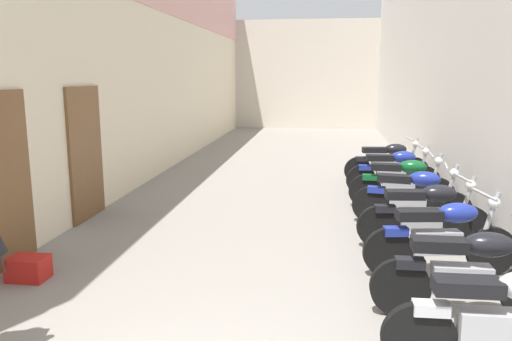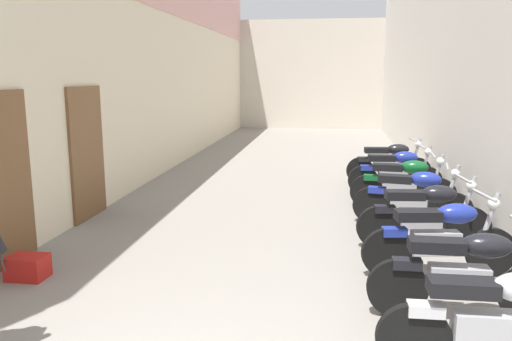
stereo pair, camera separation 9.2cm
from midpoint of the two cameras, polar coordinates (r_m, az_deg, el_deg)
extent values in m
plane|color=gray|center=(10.64, 3.72, -2.11)|extent=(36.40, 36.40, 0.00)
cube|color=beige|center=(13.06, -10.67, 15.43)|extent=(0.40, 20.40, 6.93)
cube|color=brown|center=(6.90, -26.55, -1.02)|extent=(0.06, 1.10, 2.20)
cube|color=brown|center=(8.76, -18.43, 1.88)|extent=(0.06, 1.10, 2.20)
cube|color=silver|center=(12.70, 20.70, 17.40)|extent=(0.40, 20.40, 7.95)
cube|color=beige|center=(23.55, 6.40, 10.79)|extent=(9.28, 2.00, 4.76)
cylinder|color=black|center=(4.43, 18.09, -17.77)|extent=(0.60, 0.09, 0.60)
cube|color=#9E9EA3|center=(4.52, 25.63, -16.01)|extent=(0.56, 0.21, 0.28)
cube|color=black|center=(4.32, 23.05, -12.14)|extent=(0.52, 0.23, 0.12)
cube|color=#B7B7BC|center=(4.33, 19.37, -14.69)|extent=(0.28, 0.15, 0.10)
cylinder|color=black|center=(5.30, 16.28, -12.74)|extent=(0.60, 0.09, 0.60)
cube|color=#9E9EA3|center=(5.37, 22.54, -11.43)|extent=(0.56, 0.21, 0.28)
ellipsoid|color=black|center=(5.32, 25.24, -7.75)|extent=(0.48, 0.27, 0.24)
cube|color=black|center=(5.20, 20.35, -8.01)|extent=(0.52, 0.23, 0.12)
cube|color=black|center=(5.22, 17.32, -10.10)|extent=(0.28, 0.14, 0.10)
cylinder|color=black|center=(6.68, 25.56, -8.40)|extent=(0.61, 0.17, 0.60)
cylinder|color=black|center=(6.24, 15.07, -9.03)|extent=(0.61, 0.17, 0.60)
cube|color=#9E9EA3|center=(6.38, 20.15, -7.75)|extent=(0.58, 0.28, 0.28)
ellipsoid|color=navy|center=(6.36, 22.30, -4.56)|extent=(0.51, 0.33, 0.24)
cube|color=black|center=(6.20, 18.36, -4.87)|extent=(0.55, 0.30, 0.12)
cylinder|color=#9E9EA3|center=(6.55, 25.25, -5.54)|extent=(0.25, 0.10, 0.77)
cylinder|color=#9E9EA3|center=(6.44, 24.94, -2.57)|extent=(0.13, 0.58, 0.04)
sphere|color=silver|center=(6.51, 25.83, -3.41)|extent=(0.14, 0.14, 0.14)
cube|color=navy|center=(6.18, 15.91, -6.73)|extent=(0.30, 0.18, 0.10)
cylinder|color=black|center=(7.57, 23.45, -6.03)|extent=(0.61, 0.14, 0.60)
cylinder|color=black|center=(7.22, 14.09, -6.25)|extent=(0.61, 0.14, 0.60)
cube|color=#9E9EA3|center=(7.32, 18.56, -5.27)|extent=(0.58, 0.26, 0.28)
ellipsoid|color=black|center=(7.30, 20.47, -2.52)|extent=(0.50, 0.31, 0.24)
cube|color=black|center=(7.18, 16.96, -2.69)|extent=(0.54, 0.27, 0.12)
cylinder|color=#9E9EA3|center=(7.46, 23.15, -3.47)|extent=(0.25, 0.08, 0.77)
cylinder|color=#9E9EA3|center=(7.36, 22.84, -0.84)|extent=(0.09, 0.58, 0.04)
sphere|color=silver|center=(7.42, 23.65, -1.59)|extent=(0.14, 0.14, 0.14)
cube|color=black|center=(7.16, 14.81, -4.25)|extent=(0.29, 0.17, 0.10)
cylinder|color=black|center=(8.36, 21.91, -4.36)|extent=(0.60, 0.18, 0.60)
cylinder|color=black|center=(8.36, 13.33, -3.86)|extent=(0.60, 0.18, 0.60)
cube|color=#9E9EA3|center=(8.31, 17.32, -3.30)|extent=(0.59, 0.29, 0.28)
ellipsoid|color=navy|center=(8.23, 19.06, -0.97)|extent=(0.52, 0.34, 0.24)
cube|color=black|center=(8.24, 15.85, -0.91)|extent=(0.55, 0.31, 0.12)
cylinder|color=#9E9EA3|center=(8.28, 21.59, -2.00)|extent=(0.25, 0.10, 0.77)
cylinder|color=#9E9EA3|center=(8.21, 21.28, 0.41)|extent=(0.14, 0.58, 0.04)
sphere|color=silver|center=(8.23, 22.06, -0.32)|extent=(0.14, 0.14, 0.14)
cube|color=navy|center=(8.30, 13.96, -2.16)|extent=(0.30, 0.19, 0.10)
cylinder|color=black|center=(9.40, 20.41, -2.63)|extent=(0.60, 0.13, 0.60)
cylinder|color=black|center=(9.32, 12.77, -2.33)|extent=(0.60, 0.13, 0.60)
cube|color=#9E9EA3|center=(9.31, 16.34, -1.75)|extent=(0.57, 0.25, 0.28)
ellipsoid|color=#0F5123|center=(9.26, 17.88, 0.36)|extent=(0.50, 0.30, 0.24)
cube|color=black|center=(9.23, 15.03, 0.36)|extent=(0.54, 0.26, 0.12)
cylinder|color=#9E9EA3|center=(9.32, 20.12, -0.52)|extent=(0.25, 0.08, 0.77)
cylinder|color=#9E9EA3|center=(9.25, 19.83, 1.62)|extent=(0.08, 0.58, 0.04)
sphere|color=silver|center=(9.29, 20.53, 0.98)|extent=(0.14, 0.14, 0.14)
cube|color=#0F5123|center=(9.26, 13.33, -0.78)|extent=(0.29, 0.16, 0.10)
cylinder|color=black|center=(10.49, 19.15, -1.21)|extent=(0.60, 0.11, 0.60)
cylinder|color=black|center=(10.26, 12.35, -1.11)|extent=(0.60, 0.11, 0.60)
cube|color=#9E9EA3|center=(10.32, 15.55, -0.50)|extent=(0.57, 0.23, 0.28)
ellipsoid|color=navy|center=(10.30, 16.91, 1.44)|extent=(0.49, 0.28, 0.24)
cube|color=black|center=(10.22, 14.38, 1.39)|extent=(0.53, 0.25, 0.12)
cylinder|color=#9E9EA3|center=(10.41, 18.89, 0.68)|extent=(0.25, 0.07, 0.77)
cylinder|color=#9E9EA3|center=(10.34, 18.63, 2.60)|extent=(0.06, 0.58, 0.04)
sphere|color=silver|center=(10.38, 19.25, 2.04)|extent=(0.14, 0.14, 0.14)
cube|color=navy|center=(10.22, 12.86, 0.31)|extent=(0.29, 0.15, 0.10)
cylinder|color=black|center=(11.55, 18.12, -0.07)|extent=(0.61, 0.14, 0.60)
cylinder|color=black|center=(11.27, 12.01, -0.03)|extent=(0.61, 0.14, 0.60)
cube|color=#9E9EA3|center=(11.36, 14.89, 0.55)|extent=(0.58, 0.26, 0.28)
ellipsoid|color=black|center=(11.36, 16.11, 2.32)|extent=(0.51, 0.31, 0.24)
cube|color=black|center=(11.26, 13.83, 2.26)|extent=(0.54, 0.27, 0.12)
cylinder|color=#9E9EA3|center=(11.48, 17.89, 1.65)|extent=(0.25, 0.09, 0.77)
cylinder|color=#9E9EA3|center=(11.41, 17.65, 3.39)|extent=(0.10, 0.58, 0.04)
sphere|color=silver|center=(11.46, 18.20, 2.88)|extent=(0.14, 0.14, 0.14)
cube|color=black|center=(11.24, 12.46, 1.27)|extent=(0.29, 0.17, 0.10)
cube|color=red|center=(6.60, -24.22, -10.01)|extent=(0.44, 0.32, 0.28)
camera|label=1|loc=(0.05, -89.65, 0.07)|focal=35.10mm
camera|label=2|loc=(0.05, 90.35, -0.07)|focal=35.10mm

